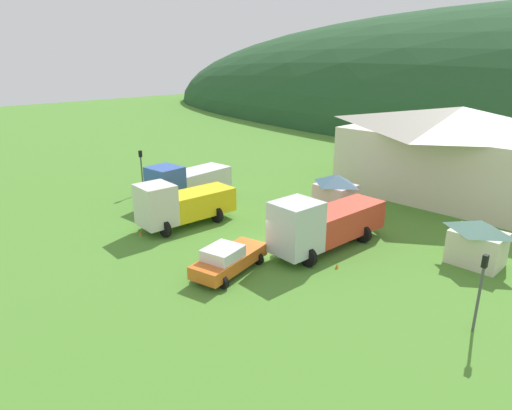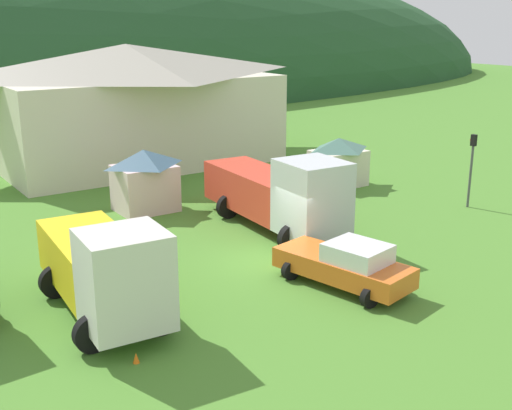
{
  "view_description": "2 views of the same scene",
  "coord_description": "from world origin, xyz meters",
  "px_view_note": "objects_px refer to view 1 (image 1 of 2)",
  "views": [
    {
      "loc": [
        17.24,
        -17.83,
        11.25
      ],
      "look_at": [
        -1.88,
        1.2,
        2.19
      ],
      "focal_mm": 31.21,
      "sensor_mm": 36.0,
      "label": 1
    },
    {
      "loc": [
        -13.3,
        -18.45,
        8.86
      ],
      "look_at": [
        -0.05,
        0.9,
        2.0
      ],
      "focal_mm": 44.76,
      "sensor_mm": 36.0,
      "label": 2
    }
  ],
  "objects_px": {
    "tow_truck_silver": "(323,223)",
    "service_pickup_orange": "(228,259)",
    "box_truck_blue": "(186,181)",
    "depot_building": "(457,150)",
    "traffic_cone_mid_row": "(337,268)",
    "traffic_light_west": "(141,167)",
    "play_shed_cream": "(478,242)",
    "play_shed_pink": "(335,193)",
    "traffic_light_east": "(481,285)",
    "traffic_cone_near_pickup": "(141,236)",
    "flatbed_truck_yellow": "(181,204)"
  },
  "relations": [
    {
      "from": "service_pickup_orange",
      "to": "traffic_light_east",
      "type": "distance_m",
      "value": 12.22
    },
    {
      "from": "play_shed_pink",
      "to": "traffic_cone_near_pickup",
      "type": "height_order",
      "value": "play_shed_pink"
    },
    {
      "from": "service_pickup_orange",
      "to": "traffic_cone_mid_row",
      "type": "height_order",
      "value": "service_pickup_orange"
    },
    {
      "from": "play_shed_cream",
      "to": "traffic_cone_near_pickup",
      "type": "distance_m",
      "value": 20.53
    },
    {
      "from": "play_shed_pink",
      "to": "play_shed_cream",
      "type": "bearing_deg",
      "value": -8.2
    },
    {
      "from": "traffic_light_west",
      "to": "play_shed_pink",
      "type": "bearing_deg",
      "value": 26.93
    },
    {
      "from": "depot_building",
      "to": "flatbed_truck_yellow",
      "type": "bearing_deg",
      "value": -115.52
    },
    {
      "from": "traffic_light_east",
      "to": "traffic_cone_mid_row",
      "type": "relative_size",
      "value": 6.24
    },
    {
      "from": "play_shed_cream",
      "to": "depot_building",
      "type": "bearing_deg",
      "value": 117.43
    },
    {
      "from": "tow_truck_silver",
      "to": "traffic_light_east",
      "type": "height_order",
      "value": "traffic_light_east"
    },
    {
      "from": "flatbed_truck_yellow",
      "to": "traffic_cone_near_pickup",
      "type": "height_order",
      "value": "flatbed_truck_yellow"
    },
    {
      "from": "play_shed_cream",
      "to": "box_truck_blue",
      "type": "height_order",
      "value": "box_truck_blue"
    },
    {
      "from": "service_pickup_orange",
      "to": "tow_truck_silver",
      "type": "bearing_deg",
      "value": 152.39
    },
    {
      "from": "flatbed_truck_yellow",
      "to": "traffic_cone_near_pickup",
      "type": "distance_m",
      "value": 3.47
    },
    {
      "from": "box_truck_blue",
      "to": "traffic_light_west",
      "type": "bearing_deg",
      "value": -75.92
    },
    {
      "from": "box_truck_blue",
      "to": "tow_truck_silver",
      "type": "bearing_deg",
      "value": 85.56
    },
    {
      "from": "box_truck_blue",
      "to": "traffic_cone_mid_row",
      "type": "bearing_deg",
      "value": 80.36
    },
    {
      "from": "tow_truck_silver",
      "to": "traffic_cone_mid_row",
      "type": "distance_m",
      "value": 3.14
    },
    {
      "from": "service_pickup_orange",
      "to": "traffic_light_east",
      "type": "bearing_deg",
      "value": 96.55
    },
    {
      "from": "play_shed_pink",
      "to": "traffic_light_west",
      "type": "height_order",
      "value": "traffic_light_west"
    },
    {
      "from": "box_truck_blue",
      "to": "traffic_cone_mid_row",
      "type": "distance_m",
      "value": 16.18
    },
    {
      "from": "box_truck_blue",
      "to": "traffic_light_east",
      "type": "xyz_separation_m",
      "value": [
        23.66,
        -2.3,
        0.64
      ]
    },
    {
      "from": "traffic_cone_mid_row",
      "to": "traffic_light_west",
      "type": "bearing_deg",
      "value": 179.7
    },
    {
      "from": "traffic_light_east",
      "to": "traffic_cone_near_pickup",
      "type": "relative_size",
      "value": 5.91
    },
    {
      "from": "play_shed_cream",
      "to": "traffic_cone_near_pickup",
      "type": "relative_size",
      "value": 4.91
    },
    {
      "from": "play_shed_cream",
      "to": "tow_truck_silver",
      "type": "relative_size",
      "value": 0.35
    },
    {
      "from": "traffic_cone_near_pickup",
      "to": "depot_building",
      "type": "bearing_deg",
      "value": 66.5
    },
    {
      "from": "flatbed_truck_yellow",
      "to": "service_pickup_orange",
      "type": "bearing_deg",
      "value": 76.6
    },
    {
      "from": "depot_building",
      "to": "service_pickup_orange",
      "type": "bearing_deg",
      "value": -95.93
    },
    {
      "from": "depot_building",
      "to": "flatbed_truck_yellow",
      "type": "relative_size",
      "value": 2.53
    },
    {
      "from": "box_truck_blue",
      "to": "service_pickup_orange",
      "type": "distance_m",
      "value": 13.65
    },
    {
      "from": "tow_truck_silver",
      "to": "traffic_cone_mid_row",
      "type": "height_order",
      "value": "tow_truck_silver"
    },
    {
      "from": "box_truck_blue",
      "to": "tow_truck_silver",
      "type": "height_order",
      "value": "tow_truck_silver"
    },
    {
      "from": "tow_truck_silver",
      "to": "play_shed_pink",
      "type": "bearing_deg",
      "value": -147.3
    },
    {
      "from": "depot_building",
      "to": "traffic_cone_mid_row",
      "type": "height_order",
      "value": "depot_building"
    },
    {
      "from": "flatbed_truck_yellow",
      "to": "traffic_light_west",
      "type": "height_order",
      "value": "traffic_light_west"
    },
    {
      "from": "play_shed_cream",
      "to": "play_shed_pink",
      "type": "xyz_separation_m",
      "value": [
        -10.8,
        1.56,
        0.17
      ]
    },
    {
      "from": "traffic_light_west",
      "to": "play_shed_cream",
      "type": "bearing_deg",
      "value": 13.07
    },
    {
      "from": "depot_building",
      "to": "play_shed_cream",
      "type": "bearing_deg",
      "value": -62.57
    },
    {
      "from": "traffic_light_east",
      "to": "traffic_cone_mid_row",
      "type": "bearing_deg",
      "value": 174.28
    },
    {
      "from": "play_shed_cream",
      "to": "flatbed_truck_yellow",
      "type": "height_order",
      "value": "flatbed_truck_yellow"
    },
    {
      "from": "depot_building",
      "to": "tow_truck_silver",
      "type": "distance_m",
      "value": 17.47
    },
    {
      "from": "tow_truck_silver",
      "to": "service_pickup_orange",
      "type": "bearing_deg",
      "value": -12.19
    },
    {
      "from": "tow_truck_silver",
      "to": "traffic_cone_near_pickup",
      "type": "height_order",
      "value": "tow_truck_silver"
    },
    {
      "from": "depot_building",
      "to": "tow_truck_silver",
      "type": "height_order",
      "value": "depot_building"
    },
    {
      "from": "traffic_light_east",
      "to": "box_truck_blue",
      "type": "bearing_deg",
      "value": 174.45
    },
    {
      "from": "service_pickup_orange",
      "to": "traffic_cone_mid_row",
      "type": "relative_size",
      "value": 8.94
    },
    {
      "from": "service_pickup_orange",
      "to": "traffic_cone_mid_row",
      "type": "distance_m",
      "value": 6.11
    },
    {
      "from": "play_shed_pink",
      "to": "traffic_light_west",
      "type": "relative_size",
      "value": 0.81
    },
    {
      "from": "flatbed_truck_yellow",
      "to": "traffic_light_west",
      "type": "distance_m",
      "value": 9.2
    }
  ]
}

